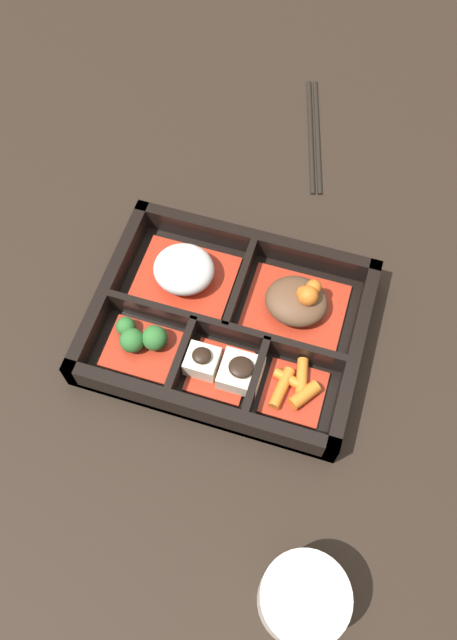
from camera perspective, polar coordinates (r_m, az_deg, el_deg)
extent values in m
plane|color=black|center=(0.71, 0.00, -0.92)|extent=(3.00, 3.00, 0.00)
cube|color=black|center=(0.71, 0.00, -0.74)|extent=(0.30, 0.23, 0.01)
cube|color=black|center=(0.65, -2.81, -8.24)|extent=(0.30, 0.01, 0.04)
cube|color=black|center=(0.75, 2.45, 6.92)|extent=(0.30, 0.01, 0.04)
cube|color=black|center=(0.73, -10.74, 2.77)|extent=(0.01, 0.23, 0.04)
cube|color=black|center=(0.69, 11.33, -3.23)|extent=(0.01, 0.23, 0.04)
cube|color=black|center=(0.69, -0.35, -1.18)|extent=(0.27, 0.01, 0.04)
cube|color=black|center=(0.68, -4.25, -3.55)|extent=(0.01, 0.09, 0.04)
cube|color=black|center=(0.66, 2.53, -5.48)|extent=(0.01, 0.09, 0.04)
cube|color=black|center=(0.71, 1.02, 2.81)|extent=(0.01, 0.12, 0.04)
cube|color=#B22D19|center=(0.73, -3.99, 3.73)|extent=(0.11, 0.09, 0.01)
ellipsoid|color=silver|center=(0.71, -4.10, 4.64)|extent=(0.07, 0.07, 0.04)
cube|color=#B22D19|center=(0.71, 6.08, 1.04)|extent=(0.11, 0.09, 0.01)
ellipsoid|color=brown|center=(0.70, 6.22, 1.73)|extent=(0.07, 0.06, 0.03)
sphere|color=#D1661E|center=(0.68, 6.94, 2.44)|extent=(0.02, 0.02, 0.02)
sphere|color=#D1661E|center=(0.68, 7.28, 2.21)|extent=(0.02, 0.02, 0.02)
sphere|color=#D1661E|center=(0.69, 7.79, 3.00)|extent=(0.02, 0.02, 0.02)
cube|color=#B22D19|center=(0.69, -7.99, -2.65)|extent=(0.08, 0.06, 0.01)
sphere|color=#2D6B2D|center=(0.68, -6.77, -1.65)|extent=(0.03, 0.03, 0.03)
sphere|color=#2D6B2D|center=(0.69, -9.37, -0.59)|extent=(0.02, 0.02, 0.02)
sphere|color=#2D6B2D|center=(0.68, -8.80, -1.85)|extent=(0.03, 0.03, 0.03)
cube|color=#B22D19|center=(0.68, -0.86, -4.72)|extent=(0.06, 0.06, 0.01)
cube|color=beige|center=(0.67, -2.42, -3.81)|extent=(0.03, 0.03, 0.02)
ellipsoid|color=black|center=(0.65, -2.47, -3.26)|extent=(0.02, 0.02, 0.01)
cube|color=beige|center=(0.66, 1.13, -4.84)|extent=(0.04, 0.04, 0.02)
ellipsoid|color=black|center=(0.65, 1.15, -4.33)|extent=(0.03, 0.02, 0.01)
cube|color=#B22D19|center=(0.67, 5.99, -6.63)|extent=(0.06, 0.06, 0.01)
cylinder|color=orange|center=(0.66, 4.89, -6.20)|extent=(0.02, 0.05, 0.01)
cylinder|color=orange|center=(0.67, 5.59, -5.42)|extent=(0.04, 0.02, 0.01)
cylinder|color=orange|center=(0.67, 6.71, -5.45)|extent=(0.02, 0.05, 0.01)
cylinder|color=orange|center=(0.66, 6.96, -6.82)|extent=(0.03, 0.04, 0.01)
cylinder|color=beige|center=(0.61, 6.80, -24.00)|extent=(0.08, 0.08, 0.06)
cylinder|color=#597A38|center=(0.59, 7.10, -23.86)|extent=(0.07, 0.07, 0.01)
cylinder|color=black|center=(0.89, 7.56, 16.53)|extent=(0.06, 0.20, 0.01)
cylinder|color=black|center=(0.89, 8.17, 16.49)|extent=(0.06, 0.20, 0.01)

